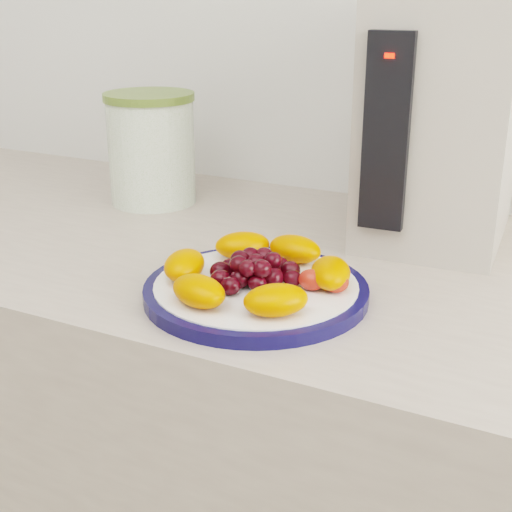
% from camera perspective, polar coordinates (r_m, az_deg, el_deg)
% --- Properties ---
extents(plate_rim, '(0.25, 0.25, 0.01)m').
position_cam_1_polar(plate_rim, '(0.80, 0.00, -2.83)').
color(plate_rim, '#0D0D3E').
rests_on(plate_rim, counter).
extents(plate_face, '(0.23, 0.23, 0.02)m').
position_cam_1_polar(plate_face, '(0.80, 0.00, -2.76)').
color(plate_face, white).
rests_on(plate_face, counter).
extents(canister, '(0.18, 0.18, 0.16)m').
position_cam_1_polar(canister, '(1.15, -8.34, 8.20)').
color(canister, '#37650E').
rests_on(canister, counter).
extents(canister_lid, '(0.18, 0.18, 0.01)m').
position_cam_1_polar(canister_lid, '(1.14, -8.58, 12.50)').
color(canister_lid, '#5C702E').
rests_on(canister_lid, canister).
extents(appliance_body, '(0.20, 0.27, 0.32)m').
position_cam_1_polar(appliance_body, '(1.00, 14.78, 10.34)').
color(appliance_body, '#ACA396').
rests_on(appliance_body, counter).
extents(appliance_panel, '(0.06, 0.02, 0.24)m').
position_cam_1_polar(appliance_panel, '(0.88, 10.40, 9.61)').
color(appliance_panel, black).
rests_on(appliance_panel, appliance_body).
extents(appliance_led, '(0.01, 0.01, 0.01)m').
position_cam_1_polar(appliance_led, '(0.86, 10.65, 15.48)').
color(appliance_led, '#FF0C05').
rests_on(appliance_led, appliance_panel).
extents(fruit_plate, '(0.22, 0.22, 0.04)m').
position_cam_1_polar(fruit_plate, '(0.80, 0.10, -1.10)').
color(fruit_plate, '#E25900').
rests_on(fruit_plate, plate_face).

